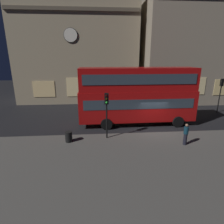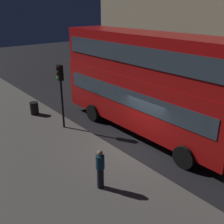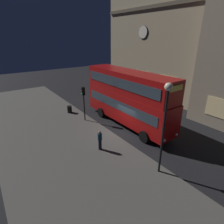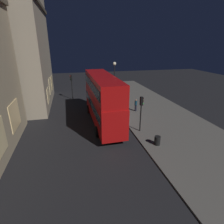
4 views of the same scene
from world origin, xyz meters
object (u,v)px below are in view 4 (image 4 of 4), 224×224
traffic_light_near_kerb (141,107)px  pedestrian (136,105)px  double_decker_bus (103,98)px  traffic_light_far_side (71,82)px  litter_bin (157,141)px  street_lamp (114,74)px

traffic_light_near_kerb → pedestrian: bearing=-14.2°
double_decker_bus → traffic_light_far_side: 11.06m
double_decker_bus → traffic_light_near_kerb: (-3.11, -3.35, -0.32)m
double_decker_bus → traffic_light_near_kerb: 4.58m
litter_bin → traffic_light_far_side: bearing=22.6°
traffic_light_far_side → street_lamp: street_lamp is taller
traffic_light_far_side → litter_bin: bearing=15.2°
traffic_light_far_side → pedestrian: 11.53m
double_decker_bus → traffic_light_far_side: bearing=15.7°
traffic_light_far_side → litter_bin: (-16.70, -6.96, -2.38)m
traffic_light_far_side → litter_bin: 18.24m
traffic_light_near_kerb → litter_bin: 3.76m
traffic_light_far_side → litter_bin: traffic_light_far_side is taller
street_lamp → litter_bin: street_lamp is taller
litter_bin → traffic_light_near_kerb: bearing=8.9°
double_decker_bus → litter_bin: bearing=-148.7°
traffic_light_near_kerb → street_lamp: 10.47m
litter_bin → double_decker_bus: bearing=32.1°
double_decker_bus → litter_bin: (-6.09, -3.82, -2.57)m
litter_bin → street_lamp: bearing=2.8°
traffic_light_near_kerb → traffic_light_far_side: size_ratio=0.91×
double_decker_bus → litter_bin: 7.64m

